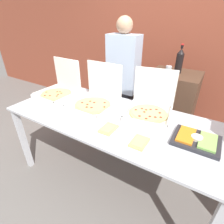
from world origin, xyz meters
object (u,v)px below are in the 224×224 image
(paper_plate_front_right, at_px, (139,143))
(soda_can_silver, at_px, (168,71))
(pizza_box_far_left, at_px, (59,89))
(person_guest_cap, at_px, (123,85))
(paper_plate_front_center, at_px, (108,129))
(soda_bottle, at_px, (180,61))
(veggie_tray, at_px, (196,140))
(pizza_box_near_left, at_px, (150,107))
(pizza_box_near_right, at_px, (96,99))

(paper_plate_front_right, height_order, soda_can_silver, soda_can_silver)
(pizza_box_far_left, bearing_deg, person_guest_cap, 49.32)
(person_guest_cap, bearing_deg, paper_plate_front_center, 111.16)
(paper_plate_front_right, bearing_deg, pizza_box_far_left, 163.84)
(soda_bottle, bearing_deg, soda_can_silver, -107.54)
(paper_plate_front_center, height_order, soda_bottle, soda_bottle)
(paper_plate_front_center, bearing_deg, veggie_tray, 18.65)
(pizza_box_near_left, relative_size, pizza_box_near_right, 1.09)
(pizza_box_near_right, height_order, paper_plate_front_center, pizza_box_near_right)
(pizza_box_near_left, distance_m, soda_bottle, 0.79)
(pizza_box_near_right, bearing_deg, soda_bottle, 53.71)
(paper_plate_front_right, xyz_separation_m, soda_can_silver, (-0.10, 1.01, 0.31))
(pizza_box_near_right, relative_size, paper_plate_front_right, 2.15)
(pizza_box_near_left, distance_m, person_guest_cap, 0.73)
(paper_plate_front_right, distance_m, soda_can_silver, 1.06)
(pizza_box_near_right, xyz_separation_m, person_guest_cap, (0.01, 0.61, -0.04))
(pizza_box_near_right, distance_m, soda_can_silver, 0.90)
(paper_plate_front_right, bearing_deg, soda_bottle, 91.75)
(paper_plate_front_center, distance_m, veggie_tray, 0.72)
(paper_plate_front_right, relative_size, veggie_tray, 0.61)
(veggie_tray, relative_size, soda_can_silver, 2.85)
(pizza_box_near_left, distance_m, pizza_box_far_left, 1.14)
(pizza_box_far_left, bearing_deg, pizza_box_near_left, 9.72)
(soda_bottle, xyz_separation_m, soda_can_silver, (-0.07, -0.21, -0.09))
(soda_can_silver, bearing_deg, paper_plate_front_right, -84.19)
(pizza_box_far_left, height_order, soda_can_silver, pizza_box_far_left)
(pizza_box_near_left, bearing_deg, person_guest_cap, 131.08)
(pizza_box_near_right, distance_m, veggie_tray, 1.06)
(pizza_box_near_left, distance_m, paper_plate_front_right, 0.52)
(pizza_box_near_left, height_order, veggie_tray, pizza_box_near_left)
(veggie_tray, bearing_deg, pizza_box_near_right, 174.60)
(pizza_box_near_right, xyz_separation_m, paper_plate_front_right, (0.68, -0.36, -0.07))
(pizza_box_near_left, relative_size, soda_bottle, 1.50)
(person_guest_cap, bearing_deg, veggie_tray, 145.93)
(pizza_box_far_left, xyz_separation_m, person_guest_cap, (0.57, 0.61, -0.03))
(pizza_box_far_left, bearing_deg, paper_plate_front_center, -16.84)
(pizza_box_near_right, relative_size, soda_bottle, 1.38)
(paper_plate_front_right, distance_m, soda_bottle, 1.28)
(paper_plate_front_right, xyz_separation_m, veggie_tray, (0.38, 0.26, 0.01))
(soda_bottle, relative_size, person_guest_cap, 0.19)
(pizza_box_far_left, distance_m, pizza_box_near_right, 0.56)
(veggie_tray, distance_m, soda_can_silver, 0.94)
(pizza_box_near_left, bearing_deg, paper_plate_front_center, -121.90)
(pizza_box_near_left, relative_size, person_guest_cap, 0.29)
(pizza_box_near_right, xyz_separation_m, soda_bottle, (0.64, 0.85, 0.33))
(pizza_box_near_right, relative_size, paper_plate_front_center, 1.88)
(veggie_tray, bearing_deg, soda_bottle, 113.50)
(pizza_box_far_left, xyz_separation_m, veggie_tray, (1.62, -0.10, -0.05))
(soda_can_silver, xyz_separation_m, person_guest_cap, (-0.57, -0.04, -0.27))
(paper_plate_front_center, distance_m, soda_can_silver, 1.05)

